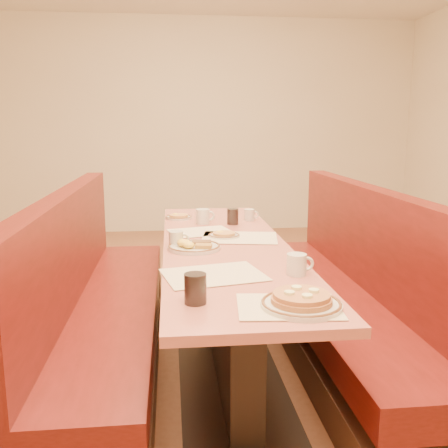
{
  "coord_description": "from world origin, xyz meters",
  "views": [
    {
      "loc": [
        -0.3,
        -2.74,
        1.41
      ],
      "look_at": [
        0.0,
        0.08,
        0.85
      ],
      "focal_mm": 40.0,
      "sensor_mm": 36.0,
      "label": 1
    }
  ],
  "objects": [
    {
      "name": "ground",
      "position": [
        0.0,
        0.0,
        0.0
      ],
      "size": [
        8.0,
        8.0,
        0.0
      ],
      "primitive_type": "plane",
      "color": "#9E6647",
      "rests_on": "ground"
    },
    {
      "name": "room_envelope",
      "position": [
        0.0,
        0.0,
        1.93
      ],
      "size": [
        6.04,
        8.04,
        2.82
      ],
      "color": "beige",
      "rests_on": "ground"
    },
    {
      "name": "diner_table",
      "position": [
        0.0,
        0.0,
        0.37
      ],
      "size": [
        0.7,
        2.5,
        0.75
      ],
      "color": "black",
      "rests_on": "ground"
    },
    {
      "name": "booth_left",
      "position": [
        -0.73,
        0.0,
        0.36
      ],
      "size": [
        0.55,
        2.5,
        1.05
      ],
      "color": "#4C3326",
      "rests_on": "ground"
    },
    {
      "name": "booth_right",
      "position": [
        0.73,
        0.0,
        0.36
      ],
      "size": [
        0.55,
        2.5,
        1.05
      ],
      "color": "#4C3326",
      "rests_on": "ground"
    },
    {
      "name": "placemat_near_left",
      "position": [
        -0.12,
        -0.61,
        0.75
      ],
      "size": [
        0.5,
        0.41,
        0.0
      ],
      "primitive_type": "cube",
      "rotation": [
        0.0,
        0.0,
        0.22
      ],
      "color": "beige",
      "rests_on": "diner_table"
    },
    {
      "name": "placemat_near_right",
      "position": [
        0.12,
        -1.03,
        0.75
      ],
      "size": [
        0.4,
        0.32,
        0.0
      ],
      "primitive_type": "cube",
      "rotation": [
        0.0,
        0.0,
        -0.09
      ],
      "color": "beige",
      "rests_on": "diner_table"
    },
    {
      "name": "placemat_far_left",
      "position": [
        -0.12,
        0.33,
        0.75
      ],
      "size": [
        0.44,
        0.37,
        0.0
      ],
      "primitive_type": "cube",
      "rotation": [
        0.0,
        0.0,
        0.25
      ],
      "color": "beige",
      "rests_on": "diner_table"
    },
    {
      "name": "placemat_far_right",
      "position": [
        0.1,
        0.13,
        0.75
      ],
      "size": [
        0.49,
        0.4,
        0.0
      ],
      "primitive_type": "cube",
      "rotation": [
        0.0,
        0.0,
        -0.17
      ],
      "color": "beige",
      "rests_on": "diner_table"
    },
    {
      "name": "pancake_plate",
      "position": [
        0.17,
        -1.04,
        0.77
      ],
      "size": [
        0.3,
        0.3,
        0.07
      ],
      "rotation": [
        0.0,
        0.0,
        -0.29
      ],
      "color": "beige",
      "rests_on": "diner_table"
    },
    {
      "name": "eggs_plate",
      "position": [
        -0.19,
        -0.11,
        0.77
      ],
      "size": [
        0.29,
        0.29,
        0.06
      ],
      "rotation": [
        0.0,
        0.0,
        -0.18
      ],
      "color": "beige",
      "rests_on": "diner_table"
    },
    {
      "name": "extra_plate_mid",
      "position": [
        0.01,
        0.17,
        0.76
      ],
      "size": [
        0.19,
        0.19,
        0.04
      ],
      "rotation": [
        0.0,
        0.0,
        0.04
      ],
      "color": "beige",
      "rests_on": "diner_table"
    },
    {
      "name": "extra_plate_far",
      "position": [
        -0.25,
        0.82,
        0.76
      ],
      "size": [
        0.19,
        0.19,
        0.04
      ],
      "rotation": [
        0.0,
        0.0,
        -0.22
      ],
      "color": "beige",
      "rests_on": "diner_table"
    },
    {
      "name": "coffee_mug_a",
      "position": [
        0.26,
        -0.63,
        0.8
      ],
      "size": [
        0.13,
        0.09,
        0.1
      ],
      "rotation": [
        0.0,
        0.0,
        0.07
      ],
      "color": "beige",
      "rests_on": "diner_table"
    },
    {
      "name": "coffee_mug_b",
      "position": [
        -0.28,
        -0.03,
        0.79
      ],
      "size": [
        0.11,
        0.08,
        0.09
      ],
      "rotation": [
        0.0,
        0.0,
        -0.11
      ],
      "color": "beige",
      "rests_on": "diner_table"
    },
    {
      "name": "coffee_mug_c",
      "position": [
        0.25,
        0.69,
        0.79
      ],
      "size": [
        0.11,
        0.08,
        0.08
      ],
      "rotation": [
        0.0,
        0.0,
        -0.27
      ],
      "color": "beige",
      "rests_on": "diner_table"
    },
    {
      "name": "coffee_mug_d",
      "position": [
        -0.09,
        0.61,
        0.8
      ],
      "size": [
        0.13,
        0.09,
        0.1
      ],
      "rotation": [
        0.0,
        0.0,
        0.18
      ],
      "color": "beige",
      "rests_on": "diner_table"
    },
    {
      "name": "soda_tumbler_near",
      "position": [
        -0.22,
        -0.95,
        0.81
      ],
      "size": [
        0.08,
        0.08,
        0.12
      ],
      "color": "black",
      "rests_on": "diner_table"
    },
    {
      "name": "soda_tumbler_mid",
      "position": [
        0.11,
        0.57,
        0.8
      ],
      "size": [
        0.08,
        0.08,
        0.11
      ],
      "color": "black",
      "rests_on": "diner_table"
    }
  ]
}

